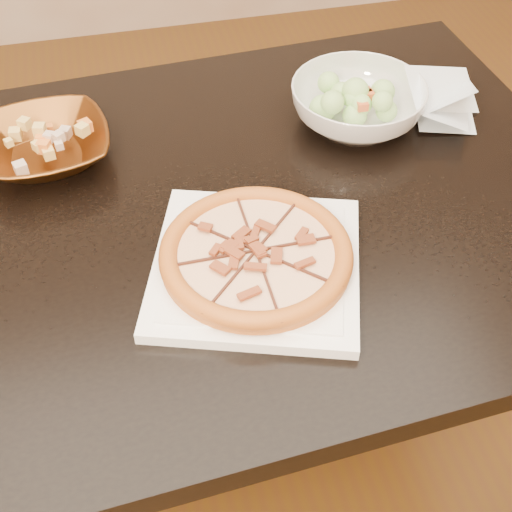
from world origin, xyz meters
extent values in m
cube|color=#4E3211|center=(0.00, 0.00, -0.01)|extent=(4.00, 4.00, 0.02)
cube|color=black|center=(-0.17, -0.01, 0.73)|extent=(1.41, 0.96, 0.04)
cylinder|color=black|center=(0.43, 0.35, 0.35)|extent=(0.07, 0.07, 0.71)
cube|color=white|center=(-0.07, -0.15, 0.76)|extent=(0.36, 0.36, 0.02)
cube|color=white|center=(-0.07, -0.15, 0.77)|extent=(0.31, 0.31, 0.00)
cylinder|color=#AD631D|center=(-0.07, -0.15, 0.78)|extent=(0.27, 0.27, 0.01)
torus|color=#AD631D|center=(-0.07, -0.15, 0.79)|extent=(0.27, 0.27, 0.03)
cylinder|color=beige|center=(-0.07, -0.15, 0.79)|extent=(0.22, 0.22, 0.01)
cube|color=#381910|center=(-0.07, -0.15, 0.79)|extent=(0.01, 0.27, 0.01)
cube|color=#381910|center=(-0.07, -0.15, 0.79)|extent=(0.19, 0.19, 0.01)
cube|color=#381910|center=(-0.07, -0.15, 0.79)|extent=(0.27, 0.01, 0.01)
cube|color=#381910|center=(-0.07, -0.15, 0.79)|extent=(0.19, 0.19, 0.01)
cube|color=brown|center=(-0.05, -0.15, 0.79)|extent=(0.02, 0.01, 0.00)
cube|color=brown|center=(-0.03, -0.14, 0.79)|extent=(0.03, 0.02, 0.00)
cube|color=brown|center=(-0.01, -0.11, 0.79)|extent=(0.03, 0.02, 0.00)
cube|color=brown|center=(-0.05, -0.13, 0.79)|extent=(0.03, 0.03, 0.00)
cube|color=brown|center=(-0.05, -0.10, 0.79)|extent=(0.02, 0.03, 0.00)
cube|color=brown|center=(-0.06, -0.08, 0.79)|extent=(0.02, 0.03, 0.00)
cube|color=brown|center=(-0.07, -0.12, 0.79)|extent=(0.02, 0.03, 0.00)
cube|color=brown|center=(-0.09, -0.10, 0.79)|extent=(0.02, 0.03, 0.00)
cube|color=brown|center=(-0.13, -0.09, 0.79)|extent=(0.03, 0.03, 0.00)
cube|color=brown|center=(-0.10, -0.13, 0.79)|extent=(0.03, 0.02, 0.00)
cube|color=brown|center=(-0.13, -0.13, 0.79)|extent=(0.03, 0.02, 0.00)
cube|color=brown|center=(-0.09, -0.15, 0.79)|extent=(0.02, 0.01, 0.00)
cube|color=brown|center=(-0.12, -0.17, 0.79)|extent=(0.03, 0.02, 0.00)
cube|color=brown|center=(-0.13, -0.19, 0.79)|extent=(0.03, 0.02, 0.00)
cube|color=brown|center=(-0.09, -0.18, 0.79)|extent=(0.03, 0.03, 0.00)
cube|color=brown|center=(-0.09, -0.20, 0.79)|extent=(0.02, 0.03, 0.00)
cube|color=brown|center=(-0.08, -0.23, 0.79)|extent=(0.02, 0.03, 0.00)
cube|color=brown|center=(-0.06, -0.19, 0.79)|extent=(0.02, 0.03, 0.00)
cube|color=brown|center=(-0.04, -0.21, 0.79)|extent=(0.02, 0.03, 0.00)
cube|color=brown|center=(-0.05, -0.17, 0.79)|extent=(0.03, 0.03, 0.00)
cube|color=brown|center=(-0.03, -0.18, 0.79)|extent=(0.03, 0.02, 0.00)
cube|color=brown|center=(0.00, -0.17, 0.79)|extent=(0.03, 0.02, 0.00)
imported|color=brown|center=(-0.35, 0.18, 0.78)|extent=(0.24, 0.24, 0.05)
cube|color=tan|center=(-0.35, 0.18, 0.82)|extent=(0.03, 0.03, 0.03)
cube|color=orange|center=(-0.34, 0.18, 0.82)|extent=(0.03, 0.03, 0.03)
cube|color=#D5AE56|center=(-0.33, 0.20, 0.82)|extent=(0.03, 0.03, 0.03)
cube|color=tan|center=(-0.33, 0.22, 0.82)|extent=(0.03, 0.03, 0.03)
cube|color=orange|center=(-0.35, 0.18, 0.82)|extent=(0.03, 0.03, 0.03)
cube|color=#D5AE56|center=(-0.36, 0.20, 0.82)|extent=(0.03, 0.03, 0.03)
cube|color=tan|center=(-0.37, 0.21, 0.82)|extent=(0.03, 0.03, 0.03)
cube|color=orange|center=(-0.35, 0.18, 0.82)|extent=(0.03, 0.03, 0.03)
cube|color=#D5AE56|center=(-0.37, 0.18, 0.82)|extent=(0.03, 0.03, 0.03)
cube|color=tan|center=(-0.38, 0.17, 0.82)|extent=(0.03, 0.03, 0.03)
cube|color=orange|center=(-0.39, 0.15, 0.82)|extent=(0.03, 0.03, 0.03)
cube|color=#D5AE56|center=(-0.36, 0.17, 0.82)|extent=(0.03, 0.03, 0.03)
cube|color=tan|center=(-0.36, 0.15, 0.82)|extent=(0.03, 0.03, 0.03)
cube|color=orange|center=(-0.35, 0.14, 0.82)|extent=(0.03, 0.03, 0.03)
cube|color=#D5AE56|center=(-0.35, 0.17, 0.82)|extent=(0.03, 0.03, 0.03)
cube|color=tan|center=(-0.34, 0.17, 0.82)|extent=(0.03, 0.03, 0.03)
cube|color=orange|center=(-0.32, 0.17, 0.82)|extent=(0.03, 0.03, 0.03)
imported|color=silver|center=(0.19, 0.16, 0.79)|extent=(0.25, 0.25, 0.07)
sphere|color=#ADCB7A|center=(0.19, 0.16, 0.84)|extent=(0.04, 0.04, 0.04)
sphere|color=#ADCB7A|center=(0.21, 0.17, 0.84)|extent=(0.04, 0.04, 0.04)
sphere|color=#ADCB7A|center=(0.21, 0.19, 0.84)|extent=(0.04, 0.04, 0.04)
sphere|color=#ADCB7A|center=(0.19, 0.17, 0.84)|extent=(0.04, 0.04, 0.04)
sphere|color=#ADCB7A|center=(0.18, 0.19, 0.84)|extent=(0.04, 0.04, 0.04)
sphere|color=#ADCB7A|center=(0.19, 0.16, 0.84)|extent=(0.04, 0.04, 0.04)
sphere|color=#ADCB7A|center=(0.16, 0.17, 0.84)|extent=(0.04, 0.04, 0.04)
sphere|color=#ADCB7A|center=(0.14, 0.16, 0.84)|extent=(0.04, 0.04, 0.04)
sphere|color=#ADCB7A|center=(0.17, 0.15, 0.84)|extent=(0.04, 0.04, 0.04)
sphere|color=#ADCB7A|center=(0.16, 0.13, 0.84)|extent=(0.04, 0.04, 0.04)
sphere|color=#ADCB7A|center=(0.19, 0.15, 0.84)|extent=(0.04, 0.04, 0.04)
sphere|color=#ADCB7A|center=(0.19, 0.13, 0.84)|extent=(0.04, 0.04, 0.04)
sphere|color=#ADCB7A|center=(0.22, 0.12, 0.84)|extent=(0.04, 0.04, 0.04)
sphere|color=#ADCB7A|center=(0.20, 0.15, 0.84)|extent=(0.04, 0.04, 0.04)
cube|color=#CE5425|center=(0.21, 0.18, 0.83)|extent=(0.02, 0.02, 0.01)
cube|color=#CE5425|center=(0.16, 0.19, 0.83)|extent=(0.02, 0.02, 0.01)
cube|color=#CE5425|center=(0.16, 0.14, 0.83)|extent=(0.02, 0.02, 0.01)
cube|color=#CE5425|center=(0.21, 0.13, 0.83)|extent=(0.02, 0.02, 0.01)
camera|label=1|loc=(-0.23, -0.83, 1.49)|focal=50.00mm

